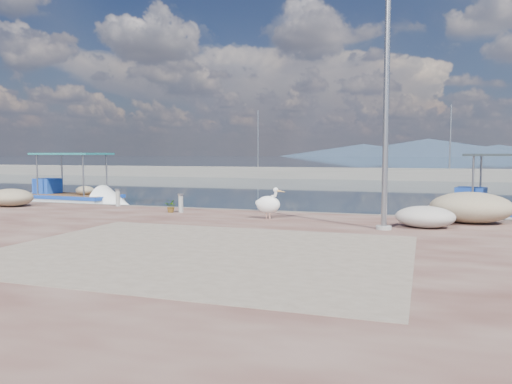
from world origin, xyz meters
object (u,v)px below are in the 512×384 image
Objects in this scene: pelican at (269,204)px; bollard_near at (181,202)px; boat_left at (72,202)px; lamp_post at (386,113)px.

pelican reaches higher than bollard_near.
pelican is at bearing -11.44° from bollard_near.
boat_left is at bearing 172.23° from pelican.
bollard_near is (-3.61, 0.73, -0.12)m from pelican.
boat_left is 17.01m from lamp_post.
bollard_near is at bearing -177.05° from pelican.
boat_left reaches higher than pelican.
lamp_post is at bearing -2.21° from pelican.
pelican is 4.85m from lamp_post.
pelican is 1.59× the size of bollard_near.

